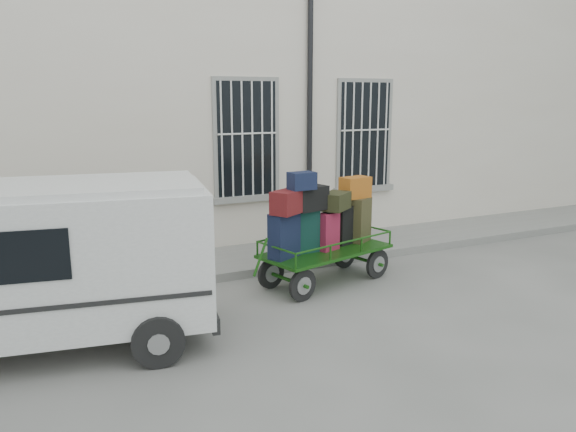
% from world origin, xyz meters
% --- Properties ---
extents(ground, '(80.00, 80.00, 0.00)m').
position_xyz_m(ground, '(0.00, 0.00, 0.00)').
color(ground, '#61615C').
rests_on(ground, ground).
extents(building, '(24.00, 5.15, 6.00)m').
position_xyz_m(building, '(0.00, 5.50, 3.00)').
color(building, beige).
rests_on(building, ground).
extents(sidewalk, '(24.00, 1.70, 0.15)m').
position_xyz_m(sidewalk, '(0.00, 2.20, 0.07)').
color(sidewalk, gray).
rests_on(sidewalk, ground).
extents(luggage_cart, '(2.67, 1.55, 1.93)m').
position_xyz_m(luggage_cart, '(-0.00, 0.60, 0.97)').
color(luggage_cart, black).
rests_on(luggage_cart, ground).
extents(van, '(4.30, 2.36, 2.06)m').
position_xyz_m(van, '(-4.31, -0.14, 1.18)').
color(van, silver).
rests_on(van, ground).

